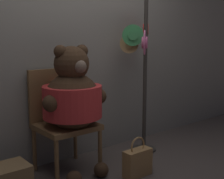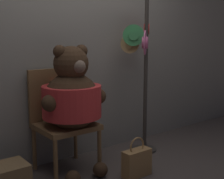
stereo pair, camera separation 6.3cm
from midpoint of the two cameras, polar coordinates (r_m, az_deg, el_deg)
ground_plane at (r=3.11m, az=-0.09°, el=-15.20°), size 14.00×14.00×0.00m
wall_back at (r=3.36m, az=-7.08°, el=10.13°), size 8.00×0.10×2.68m
chair at (r=3.11m, az=-8.69°, el=-4.84°), size 0.53×0.50×0.99m
teddy_bear at (r=2.93m, az=-6.70°, el=-1.48°), size 0.67×0.59×1.23m
hat_display_rack at (r=3.52m, az=6.09°, el=4.21°), size 0.44×0.44×1.75m
handbag_on_ground at (r=3.03m, az=5.16°, el=-13.10°), size 0.29×0.12×0.38m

